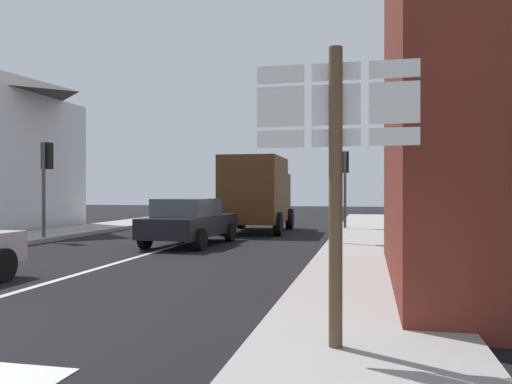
{
  "coord_description": "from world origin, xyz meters",
  "views": [
    {
      "loc": [
        5.85,
        -4.4,
        1.74
      ],
      "look_at": [
        2.79,
        9.55,
        1.68
      ],
      "focal_mm": 36.19,
      "sensor_mm": 36.0,
      "label": 1
    }
  ],
  "objects_px": {
    "traffic_light_far_right": "(345,172)",
    "traffic_light_near_left": "(46,168)",
    "traffic_light_near_right": "(336,164)",
    "route_sign_post": "(336,164)",
    "sedan_far": "(190,221)",
    "delivery_truck": "(257,192)"
  },
  "relations": [
    {
      "from": "sedan_far",
      "to": "traffic_light_near_left",
      "type": "bearing_deg",
      "value": 178.08
    },
    {
      "from": "traffic_light_far_right",
      "to": "traffic_light_near_left",
      "type": "relative_size",
      "value": 1.0
    },
    {
      "from": "delivery_truck",
      "to": "traffic_light_far_right",
      "type": "bearing_deg",
      "value": 21.81
    },
    {
      "from": "sedan_far",
      "to": "route_sign_post",
      "type": "relative_size",
      "value": 1.34
    },
    {
      "from": "sedan_far",
      "to": "delivery_truck",
      "type": "distance_m",
      "value": 5.47
    },
    {
      "from": "traffic_light_near_left",
      "to": "traffic_light_far_right",
      "type": "bearing_deg",
      "value": 33.86
    },
    {
      "from": "traffic_light_near_right",
      "to": "traffic_light_near_left",
      "type": "relative_size",
      "value": 1.02
    },
    {
      "from": "traffic_light_far_right",
      "to": "traffic_light_near_left",
      "type": "xyz_separation_m",
      "value": [
        -9.73,
        -6.53,
        -0.01
      ]
    },
    {
      "from": "traffic_light_near_left",
      "to": "route_sign_post",
      "type": "bearing_deg",
      "value": -44.59
    },
    {
      "from": "route_sign_post",
      "to": "traffic_light_near_right",
      "type": "xyz_separation_m",
      "value": [
        -0.65,
        10.58,
        0.51
      ]
    },
    {
      "from": "delivery_truck",
      "to": "traffic_light_near_right",
      "type": "bearing_deg",
      "value": -53.67
    },
    {
      "from": "delivery_truck",
      "to": "traffic_light_far_right",
      "type": "relative_size",
      "value": 1.5
    },
    {
      "from": "sedan_far",
      "to": "route_sign_post",
      "type": "height_order",
      "value": "route_sign_post"
    },
    {
      "from": "delivery_truck",
      "to": "route_sign_post",
      "type": "distance_m",
      "value": 15.91
    },
    {
      "from": "sedan_far",
      "to": "delivery_truck",
      "type": "height_order",
      "value": "delivery_truck"
    },
    {
      "from": "route_sign_post",
      "to": "traffic_light_far_right",
      "type": "relative_size",
      "value": 0.95
    },
    {
      "from": "sedan_far",
      "to": "traffic_light_far_right",
      "type": "relative_size",
      "value": 1.28
    },
    {
      "from": "sedan_far",
      "to": "traffic_light_near_right",
      "type": "height_order",
      "value": "traffic_light_near_right"
    },
    {
      "from": "route_sign_post",
      "to": "traffic_light_near_right",
      "type": "distance_m",
      "value": 10.61
    },
    {
      "from": "traffic_light_near_right",
      "to": "route_sign_post",
      "type": "bearing_deg",
      "value": -86.48
    },
    {
      "from": "route_sign_post",
      "to": "traffic_light_near_left",
      "type": "xyz_separation_m",
      "value": [
        -10.38,
        10.23,
        0.48
      ]
    },
    {
      "from": "delivery_truck",
      "to": "traffic_light_near_left",
      "type": "xyz_separation_m",
      "value": [
        -6.22,
        -5.12,
        0.83
      ]
    }
  ]
}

